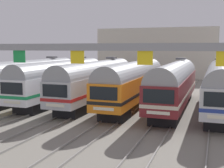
# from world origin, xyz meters

# --- Properties ---
(ground_plane) EXTENTS (160.00, 160.00, 0.00)m
(ground_plane) POSITION_xyz_m (0.00, 0.00, 0.00)
(ground_plane) COLOR gray
(track_bed) EXTENTS (22.92, 70.00, 0.15)m
(track_bed) POSITION_xyz_m (0.00, 17.00, 0.07)
(track_bed) COLOR gray
(track_bed) RESTS_ON ground
(commuter_train_yellow) EXTENTS (2.88, 18.06, 5.05)m
(commuter_train_yellow) POSITION_xyz_m (-10.71, -0.00, 2.69)
(commuter_train_yellow) COLOR gold
(commuter_train_yellow) RESTS_ON ground
(commuter_train_white) EXTENTS (2.88, 18.06, 5.05)m
(commuter_train_white) POSITION_xyz_m (-6.43, -0.00, 2.69)
(commuter_train_white) COLOR white
(commuter_train_white) RESTS_ON ground
(commuter_train_stainless) EXTENTS (2.88, 18.06, 5.05)m
(commuter_train_stainless) POSITION_xyz_m (-2.14, -0.00, 2.69)
(commuter_train_stainless) COLOR #B2B5BA
(commuter_train_stainless) RESTS_ON ground
(commuter_train_orange) EXTENTS (2.88, 18.06, 4.77)m
(commuter_train_orange) POSITION_xyz_m (2.14, -0.01, 2.69)
(commuter_train_orange) COLOR orange
(commuter_train_orange) RESTS_ON ground
(commuter_train_maroon) EXTENTS (2.88, 18.06, 5.05)m
(commuter_train_maroon) POSITION_xyz_m (6.43, -0.00, 2.69)
(commuter_train_maroon) COLOR maroon
(commuter_train_maroon) RESTS_ON ground
(commuter_train_silver) EXTENTS (2.88, 18.06, 5.05)m
(commuter_train_silver) POSITION_xyz_m (10.71, -0.00, 2.69)
(commuter_train_silver) COLOR silver
(commuter_train_silver) RESTS_ON ground
(catenary_gantry) EXTENTS (26.66, 0.44, 6.97)m
(catenary_gantry) POSITION_xyz_m (0.00, -13.50, 5.37)
(catenary_gantry) COLOR gray
(catenary_gantry) RESTS_ON ground
(maintenance_building) EXTENTS (24.72, 10.00, 10.25)m
(maintenance_building) POSITION_xyz_m (-1.68, 34.70, 5.13)
(maintenance_building) COLOR beige
(maintenance_building) RESTS_ON ground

